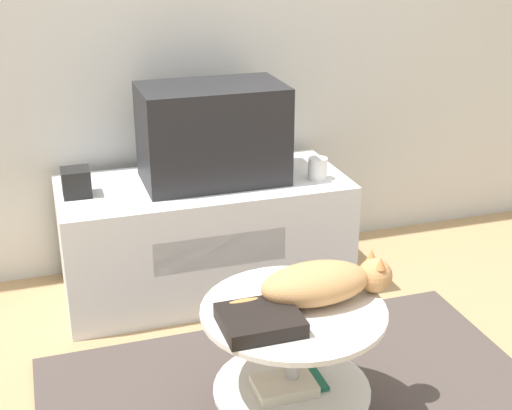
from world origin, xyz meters
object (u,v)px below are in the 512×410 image
at_px(tv, 213,134).
at_px(speaker, 76,182).
at_px(cat, 322,283).
at_px(dvd_box, 260,320).

xyz_separation_m(tv, speaker, (-0.60, -0.01, -0.16)).
distance_m(tv, cat, 1.07).
height_order(speaker, cat, speaker).
xyz_separation_m(speaker, dvd_box, (0.44, -1.13, -0.10)).
height_order(tv, dvd_box, tv).
relative_size(dvd_box, cat, 0.40).
distance_m(speaker, cat, 1.24).
relative_size(tv, speaker, 5.31).
distance_m(speaker, dvd_box, 1.22).
distance_m(dvd_box, cat, 0.26).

